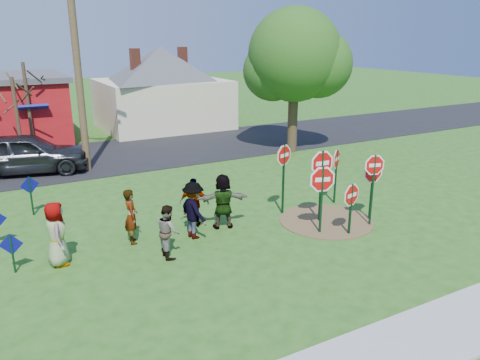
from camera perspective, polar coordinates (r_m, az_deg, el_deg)
The scene contains 24 objects.
ground at distance 14.98m, azimuth -5.70°, elevation -6.86°, with size 120.00×120.00×0.00m, color #255317.
road at distance 25.44m, azimuth -16.00°, elevation 2.77°, with size 120.00×7.50×0.04m, color black.
dirt_patch at distance 16.36m, azimuth 10.43°, elevation -4.89°, with size 3.20×3.20×0.03m, color brown.
cream_house at distance 32.62m, azimuth -9.56°, elevation 11.47°, with size 9.40×9.40×6.50m.
stop_sign_a at distance 14.83m, azimuth 9.98°, elevation -0.62°, with size 1.08×0.35×2.36m.
stop_sign_b at distance 16.22m, azimuth 5.36°, elevation 2.24°, with size 0.95×0.32×2.64m.
stop_sign_c at distance 15.77m, azimuth 16.00°, elevation 0.75°, with size 0.89×0.28×2.55m.
stop_sign_d at distance 17.67m, azimuth 11.68°, elevation 2.09°, with size 0.86×0.59×2.25m.
stop_sign_e at distance 15.04m, azimuth 13.41°, elevation -2.22°, with size 0.97×0.24×1.82m.
stop_sign_f at distance 16.33m, azimuth 15.90°, elevation 0.48°, with size 1.06×0.09×2.24m.
stop_sign_g at distance 15.74m, azimuth 9.93°, elevation 1.21°, with size 1.15×0.10×2.63m.
blue_diamond_b at distance 13.88m, azimuth -26.05°, elevation -7.57°, with size 0.59×0.12×1.12m.
blue_diamond_d at distance 17.87m, azimuth -24.19°, elevation -1.24°, with size 0.63×0.15×1.43m.
person_a at distance 13.77m, azimuth -21.47°, elevation -6.14°, with size 0.89×0.58×1.83m, color #3E5190.
person_b at distance 14.56m, azimuth -13.13°, elevation -4.33°, with size 0.63×0.41×1.72m, color #247360.
person_c at distance 13.52m, azimuth -8.75°, elevation -6.16°, with size 0.76×0.59×1.56m, color #9C563B.
person_d at distance 14.58m, azimuth -5.69°, elevation -3.69°, with size 1.18×0.68×1.82m, color #38393E.
person_e at distance 15.46m, azimuth -5.60°, elevation -2.76°, with size 0.97×0.40×1.66m, color #572E5D.
person_f at distance 15.26m, azimuth -2.09°, elevation -2.60°, with size 1.70×0.54×1.84m, color #204E2F.
suv at distance 23.35m, azimuth -24.61°, elevation 2.97°, with size 2.17×5.40×1.84m, color #303036.
utility_pole at distance 22.34m, azimuth -19.36°, elevation 14.63°, with size 2.39×1.08×10.32m.
leafy_tree at distance 25.21m, azimuth 6.91°, elevation 14.33°, with size 5.31×4.84×7.54m.
bare_tree_east at distance 25.47m, azimuth -25.65°, elevation 7.94°, with size 1.80×1.80×4.18m.
bare_tree_extra at distance 27.17m, azimuth -24.54°, elevation 9.39°, with size 1.80×1.80×4.77m.
Camera 1 is at (-5.24, -12.63, 6.12)m, focal length 35.00 mm.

